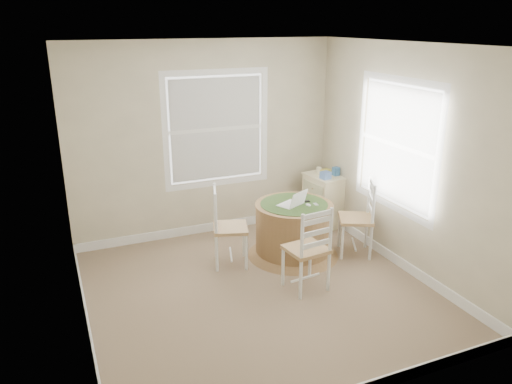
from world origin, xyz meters
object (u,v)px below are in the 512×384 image
chair_right (356,218)px  chair_left (230,227)px  chair_near (306,249)px  round_table (293,227)px  corner_chest (323,200)px  laptop (292,203)px

chair_right → chair_left: bearing=-76.0°
chair_left → chair_near: (0.55, -0.87, 0.00)m
round_table → chair_left: size_ratio=1.20×
chair_near → corner_chest: chair_near is taller
round_table → chair_near: (-0.25, -0.79, 0.10)m
chair_near → laptop: 0.82m
chair_left → corner_chest: 1.78m
round_table → laptop: laptop is taller
chair_near → chair_right: 1.12m
chair_left → corner_chest: size_ratio=1.27×
chair_left → laptop: bearing=-81.3°
round_table → chair_left: chair_left is taller
chair_left → chair_near: size_ratio=1.00×
chair_left → corner_chest: (1.66, 0.64, -0.10)m
round_table → chair_right: 0.79m
chair_left → laptop: (0.76, -0.11, 0.24)m
chair_left → chair_right: bearing=-85.4°
round_table → chair_near: 0.84m
corner_chest → chair_right: bearing=-104.1°
laptop → corner_chest: bearing=-166.6°
round_table → laptop: bearing=-133.7°
round_table → corner_chest: size_ratio=1.53×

